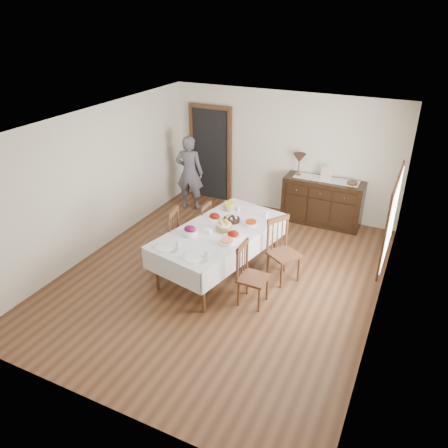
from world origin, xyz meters
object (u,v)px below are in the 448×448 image
at_px(chair_left_near, 166,238).
at_px(chair_right_near, 250,274).
at_px(person, 189,170).
at_px(dining_table, 220,235).
at_px(sideboard, 322,202).
at_px(chair_left_far, 200,226).
at_px(chair_right_far, 282,250).
at_px(table_lamp, 299,159).

bearing_deg(chair_left_near, chair_right_near, 68.85).
height_order(chair_right_near, person, person).
xyz_separation_m(dining_table, person, (-1.77, 2.11, 0.16)).
distance_m(dining_table, person, 2.76).
bearing_deg(sideboard, chair_right_near, -95.40).
xyz_separation_m(chair_left_far, sideboard, (1.75, 2.08, -0.00)).
distance_m(dining_table, chair_right_far, 1.06).
bearing_deg(sideboard, person, -170.01).
xyz_separation_m(chair_left_far, table_lamp, (1.19, 2.11, 0.83)).
relative_size(chair_left_near, chair_right_far, 1.04).
bearing_deg(chair_right_near, chair_right_far, -13.62).
bearing_deg(chair_right_near, chair_left_near, 79.81).
height_order(chair_left_near, chair_left_far, chair_left_near).
relative_size(dining_table, chair_right_near, 2.58).
bearing_deg(chair_left_far, chair_left_near, -18.41).
bearing_deg(sideboard, chair_right_far, -92.08).
height_order(chair_left_far, chair_right_near, chair_right_near).
height_order(person, table_lamp, person).
distance_m(chair_left_far, chair_right_near, 1.82).
distance_m(chair_right_near, person, 3.71).
height_order(dining_table, chair_right_near, chair_right_near).
xyz_separation_m(chair_left_far, chair_right_far, (1.67, -0.25, 0.06)).
relative_size(sideboard, table_lamp, 3.50).
distance_m(chair_right_far, sideboard, 2.33).
bearing_deg(dining_table, chair_right_far, 27.88).
bearing_deg(chair_right_near, chair_left_far, 53.74).
xyz_separation_m(chair_left_near, chair_left_far, (0.24, 0.77, -0.08)).
bearing_deg(dining_table, chair_right_near, -23.55).
bearing_deg(person, chair_right_far, 134.69).
relative_size(chair_left_near, chair_left_far, 1.16).
distance_m(dining_table, chair_left_near, 0.95).
bearing_deg(chair_right_far, chair_left_far, 114.51).
relative_size(dining_table, table_lamp, 5.63).
relative_size(chair_left_near, chair_right_near, 1.12).
bearing_deg(sideboard, dining_table, -112.55).
bearing_deg(chair_left_far, person, -146.12).
bearing_deg(sideboard, table_lamp, 176.46).
xyz_separation_m(chair_left_near, table_lamp, (1.42, 2.88, 0.75)).
height_order(dining_table, sideboard, sideboard).
distance_m(sideboard, person, 2.93).
relative_size(chair_right_near, chair_right_far, 0.93).
bearing_deg(table_lamp, chair_right_near, -85.23).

